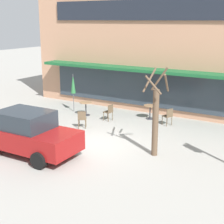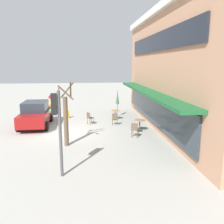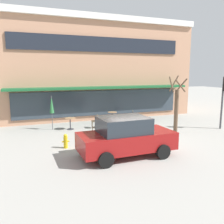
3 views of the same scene
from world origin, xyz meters
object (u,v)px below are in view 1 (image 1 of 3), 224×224
object	(u,v)px
cafe_chair_2	(168,115)
cafe_table_near_wall	(86,106)
cafe_chair_0	(109,111)
parked_sedan	(28,133)
cafe_table_streetside	(150,110)
patio_umbrella_green_folded	(73,84)
fire_hydrant	(25,124)
cafe_chair_1	(82,118)
street_tree	(156,117)

from	to	relation	value
cafe_chair_2	cafe_table_near_wall	bearing A→B (deg)	-172.62
cafe_chair_0	cafe_chair_2	size ratio (longest dim) A/B	1.00
cafe_table_near_wall	parked_sedan	bearing A→B (deg)	-77.29
cafe_table_near_wall	cafe_table_streetside	xyz separation A→B (m)	(3.39, 1.20, 0.00)
patio_umbrella_green_folded	cafe_chair_2	xyz separation A→B (m)	(5.77, 0.28, -1.10)
cafe_chair_0	parked_sedan	xyz separation A→B (m)	(-0.35, -5.62, 0.35)
patio_umbrella_green_folded	fire_hydrant	size ratio (longest dim) A/B	3.12
cafe_chair_1	fire_hydrant	xyz separation A→B (m)	(-2.17, -1.73, -0.17)
cafe_table_near_wall	parked_sedan	distance (m)	6.01
fire_hydrant	cafe_table_streetside	bearing A→B (deg)	48.85
cafe_table_streetside	cafe_chair_0	size ratio (longest dim) A/B	0.85
cafe_chair_0	fire_hydrant	xyz separation A→B (m)	(-2.62, -3.54, -0.17)
patio_umbrella_green_folded	cafe_chair_1	xyz separation A→B (m)	(2.31, -2.36, -1.10)
parked_sedan	cafe_chair_1	bearing A→B (deg)	91.59
cafe_chair_2	cafe_table_streetside	bearing A→B (deg)	155.04
cafe_chair_2	fire_hydrant	bearing A→B (deg)	-142.16
cafe_table_near_wall	street_tree	size ratio (longest dim) A/B	0.22
cafe_table_streetside	cafe_chair_2	xyz separation A→B (m)	(1.28, -0.60, 0.01)
cafe_table_near_wall	cafe_chair_2	world-z (taller)	cafe_chair_2
cafe_chair_1	cafe_table_streetside	bearing A→B (deg)	56.16
patio_umbrella_green_folded	fire_hydrant	distance (m)	4.29
cafe_table_streetside	patio_umbrella_green_folded	bearing A→B (deg)	-168.92
patio_umbrella_green_folded	cafe_chair_1	distance (m)	3.48
parked_sedan	cafe_chair_0	bearing A→B (deg)	86.47
patio_umbrella_green_folded	cafe_chair_0	size ratio (longest dim) A/B	2.47
patio_umbrella_green_folded	cafe_chair_2	distance (m)	5.88
cafe_chair_1	street_tree	world-z (taller)	street_tree
cafe_table_streetside	cafe_chair_1	size ratio (longest dim) A/B	0.85
cafe_table_near_wall	cafe_chair_0	world-z (taller)	cafe_chair_0
cafe_table_streetside	street_tree	size ratio (longest dim) A/B	0.22
cafe_chair_0	street_tree	bearing A→B (deg)	-37.79
cafe_chair_2	fire_hydrant	world-z (taller)	cafe_chair_2
cafe_table_streetside	fire_hydrant	size ratio (longest dim) A/B	1.08
cafe_table_near_wall	fire_hydrant	distance (m)	3.89
cafe_table_streetside	cafe_chair_0	world-z (taller)	cafe_chair_0
cafe_table_streetside	cafe_chair_1	world-z (taller)	cafe_chair_1
cafe_chair_0	street_tree	size ratio (longest dim) A/B	0.25
street_tree	cafe_chair_0	bearing A→B (deg)	142.21
cafe_table_near_wall	parked_sedan	xyz separation A→B (m)	(1.32, -5.85, 0.36)
cafe_chair_1	parked_sedan	bearing A→B (deg)	-88.41
cafe_table_near_wall	cafe_chair_1	xyz separation A→B (m)	(1.21, -2.04, 0.01)
cafe_chair_0	street_tree	world-z (taller)	street_tree
parked_sedan	street_tree	distance (m)	5.09
cafe_table_streetside	street_tree	distance (m)	5.24
cafe_table_streetside	cafe_chair_1	xyz separation A→B (m)	(-2.17, -3.24, 0.01)
patio_umbrella_green_folded	cafe_chair_0	xyz separation A→B (m)	(2.76, -0.56, -1.10)
fire_hydrant	cafe_table_near_wall	bearing A→B (deg)	75.74
cafe_chair_2	street_tree	size ratio (longest dim) A/B	0.25
cafe_table_near_wall	street_tree	xyz separation A→B (m)	(5.71, -3.37, 1.06)
cafe_table_streetside	street_tree	bearing A→B (deg)	-63.05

